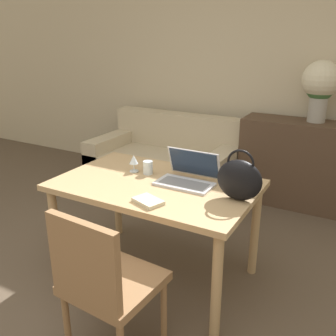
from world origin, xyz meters
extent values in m
cube|color=beige|center=(0.00, 2.87, 1.35)|extent=(10.00, 0.06, 2.70)
cube|color=tan|center=(0.02, 0.83, 0.71)|extent=(1.33, 0.85, 0.04)
cylinder|color=tan|center=(-0.59, 0.47, 0.34)|extent=(0.06, 0.06, 0.69)
cylinder|color=tan|center=(0.62, 0.47, 0.34)|extent=(0.06, 0.06, 0.69)
cylinder|color=tan|center=(-0.59, 1.19, 0.34)|extent=(0.06, 0.06, 0.69)
cylinder|color=tan|center=(0.62, 1.19, 0.34)|extent=(0.06, 0.06, 0.69)
cube|color=olive|center=(0.19, 0.12, 0.44)|extent=(0.47, 0.47, 0.05)
cube|color=olive|center=(0.17, -0.08, 0.68)|extent=(0.42, 0.07, 0.42)
cylinder|color=olive|center=(0.02, 0.32, 0.21)|extent=(0.04, 0.04, 0.42)
cylinder|color=olive|center=(0.38, 0.29, 0.21)|extent=(0.04, 0.04, 0.42)
cylinder|color=olive|center=(-0.01, -0.05, 0.21)|extent=(0.04, 0.04, 0.42)
cube|color=#C1B293|center=(-0.72, 2.23, 0.21)|extent=(1.57, 0.88, 0.42)
cube|color=#C1B293|center=(-0.72, 2.57, 0.62)|extent=(1.57, 0.20, 0.40)
cube|color=#C1B293|center=(-1.41, 2.23, 0.28)|extent=(0.20, 0.88, 0.56)
cube|color=#C1B293|center=(-0.03, 2.23, 0.28)|extent=(0.20, 0.88, 0.56)
cube|color=#4C3828|center=(0.70, 2.58, 0.44)|extent=(1.25, 0.40, 0.88)
cube|color=silver|center=(0.21, 0.88, 0.74)|extent=(0.38, 0.21, 0.02)
cube|color=gray|center=(0.21, 0.88, 0.74)|extent=(0.32, 0.13, 0.00)
cube|color=silver|center=(0.21, 1.03, 0.84)|extent=(0.38, 0.08, 0.20)
cube|color=#23334C|center=(0.21, 1.02, 0.84)|extent=(0.35, 0.07, 0.18)
cylinder|color=silver|center=(-0.11, 0.95, 0.78)|extent=(0.07, 0.07, 0.10)
cylinder|color=silver|center=(-0.23, 0.94, 0.73)|extent=(0.07, 0.07, 0.01)
cylinder|color=silver|center=(-0.23, 0.94, 0.76)|extent=(0.01, 0.01, 0.06)
cone|color=silver|center=(-0.23, 0.94, 0.82)|extent=(0.07, 0.07, 0.06)
ellipsoid|color=black|center=(0.59, 0.84, 0.85)|extent=(0.28, 0.13, 0.25)
torus|color=black|center=(0.59, 0.84, 0.96)|extent=(0.17, 0.01, 0.17)
cylinder|color=#9E998E|center=(0.75, 2.61, 1.01)|extent=(0.17, 0.17, 0.27)
sphere|color=#3D6B38|center=(0.75, 2.61, 1.21)|extent=(0.26, 0.26, 0.26)
sphere|color=beige|center=(0.75, 2.61, 1.28)|extent=(0.35, 0.35, 0.35)
cube|color=beige|center=(0.15, 0.53, 0.74)|extent=(0.21, 0.17, 0.02)
camera|label=1|loc=(1.23, -1.17, 1.67)|focal=40.00mm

